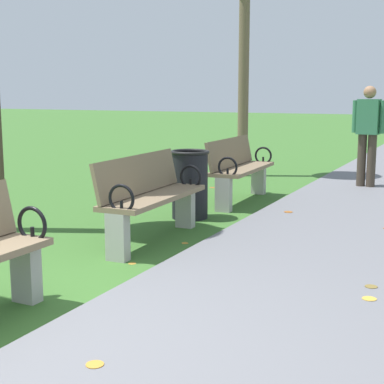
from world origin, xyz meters
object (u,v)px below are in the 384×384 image
Objects in this scene: park_bench_2 at (150,196)px; trash_bin at (190,184)px; pedestrian_walking at (368,131)px; park_bench_3 at (239,168)px.

park_bench_2 reaches higher than trash_bin.
trash_bin is (-1.54, -3.37, -0.50)m from pedestrian_walking.
pedestrian_walking is 1.93× the size of trash_bin.
pedestrian_walking is at bearing 65.38° from trash_bin.
park_bench_2 is at bearing -106.93° from pedestrian_walking.
park_bench_2 is 2.50m from park_bench_3.
pedestrian_walking is (1.40, 4.58, 0.44)m from park_bench_2.
park_bench_3 is 1.00× the size of pedestrian_walking.
pedestrian_walking reaches higher than trash_bin.
park_bench_2 is at bearing -83.10° from trash_bin.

